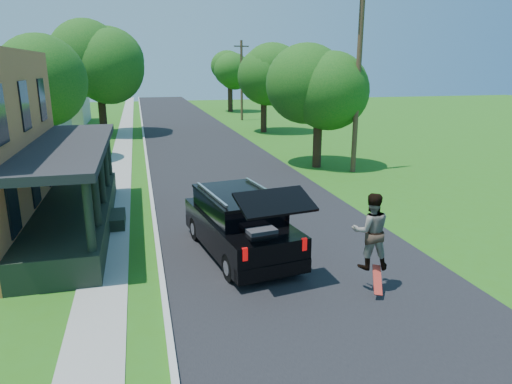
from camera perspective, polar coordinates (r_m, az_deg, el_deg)
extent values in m
plane|color=#2A6514|center=(12.80, 7.34, -10.87)|extent=(140.00, 140.00, 0.00)
cube|color=black|center=(31.44, -6.18, 4.98)|extent=(8.00, 120.00, 0.02)
cube|color=#B0B0AA|center=(31.14, -13.59, 4.54)|extent=(0.15, 120.00, 0.12)
cube|color=#999790|center=(31.16, -16.44, 4.34)|extent=(1.30, 120.00, 0.03)
cube|color=black|center=(17.58, -21.64, -2.89)|extent=(2.40, 10.00, 0.90)
cube|color=black|center=(17.00, -22.48, 5.31)|extent=(2.60, 10.30, 0.25)
cube|color=#BBB7A5|center=(35.94, -29.38, 8.44)|extent=(8.00, 8.00, 5.00)
cube|color=#BBB7A5|center=(51.53, -25.01, 10.50)|extent=(8.00, 8.00, 5.00)
pyramid|color=black|center=(51.46, -25.62, 15.70)|extent=(12.78, 12.78, 2.20)
cube|color=black|center=(14.13, -1.98, -4.87)|extent=(2.87, 5.31, 0.98)
cube|color=black|center=(14.03, -2.27, -1.65)|extent=(2.41, 3.39, 0.63)
cube|color=black|center=(13.94, -2.28, -0.30)|extent=(2.47, 3.50, 0.09)
cube|color=black|center=(11.47, 2.43, -1.26)|extent=(2.09, 1.33, 0.44)
cube|color=#2F2F33|center=(12.70, 0.50, -5.59)|extent=(0.90, 0.80, 0.52)
cube|color=silver|center=(13.64, -5.62, -0.26)|extent=(0.49, 2.75, 0.07)
cube|color=silver|center=(14.22, 0.91, 0.47)|extent=(0.49, 2.75, 0.07)
cube|color=#990505|center=(11.55, -1.41, -7.79)|extent=(0.15, 0.09, 0.34)
cube|color=#990505|center=(12.23, 6.04, -6.52)|extent=(0.15, 0.09, 0.34)
cylinder|color=black|center=(15.47, -7.43, -4.57)|extent=(0.39, 0.81, 0.78)
cylinder|color=black|center=(16.03, -1.06, -3.71)|extent=(0.39, 0.81, 0.78)
cylinder|color=black|center=(12.52, -3.15, -9.40)|extent=(0.39, 0.81, 0.78)
cylinder|color=black|center=(13.21, 4.47, -8.06)|extent=(0.39, 0.81, 0.78)
imported|color=black|center=(11.97, 14.15, -4.74)|extent=(1.12, 0.96, 2.00)
cube|color=#AB1B0E|center=(12.11, 14.93, -10.55)|extent=(0.40, 0.60, 0.61)
cylinder|color=black|center=(30.13, -26.11, 5.95)|extent=(0.79, 0.79, 3.01)
sphere|color=#31681B|center=(29.86, -26.83, 11.88)|extent=(6.48, 6.48, 4.90)
sphere|color=#31681B|center=(29.63, -26.13, 14.06)|extent=(5.61, 5.61, 4.24)
sphere|color=#31681B|center=(30.15, -28.14, 12.78)|extent=(5.76, 5.76, 4.35)
cylinder|color=black|center=(41.56, -18.63, 9.38)|extent=(0.71, 0.71, 3.70)
sphere|color=#31681B|center=(41.38, -19.10, 14.68)|extent=(6.67, 6.67, 6.00)
sphere|color=#31681B|center=(40.99, -18.71, 16.58)|extent=(5.78, 5.78, 5.20)
sphere|color=#31681B|center=(41.95, -19.85, 15.53)|extent=(5.93, 5.93, 5.33)
cylinder|color=black|center=(26.60, 7.66, 5.87)|extent=(0.53, 0.53, 2.60)
sphere|color=#31681B|center=(26.28, 7.89, 12.11)|extent=(5.10, 5.10, 4.79)
sphere|color=#31681B|center=(26.11, 8.93, 14.38)|extent=(4.42, 4.42, 4.15)
sphere|color=#31681B|center=(26.46, 6.74, 13.32)|extent=(4.54, 4.54, 4.25)
cylinder|color=black|center=(40.80, 0.97, 9.89)|extent=(0.69, 0.69, 3.44)
sphere|color=#31681B|center=(40.62, 1.00, 14.81)|extent=(7.03, 7.03, 5.33)
sphere|color=#31681B|center=(40.65, 1.69, 16.47)|extent=(6.09, 6.09, 4.62)
sphere|color=#31681B|center=(40.62, 0.12, 15.65)|extent=(6.25, 6.25, 4.74)
cylinder|color=black|center=(60.12, -3.24, 11.65)|extent=(0.75, 0.75, 3.45)
sphere|color=#31681B|center=(59.99, -3.29, 14.86)|extent=(5.98, 5.98, 4.94)
sphere|color=#31681B|center=(59.64, -2.88, 15.92)|extent=(5.18, 5.18, 4.28)
sphere|color=#31681B|center=(60.46, -3.82, 15.38)|extent=(5.31, 5.31, 4.39)
cylinder|color=#473021|center=(25.36, 12.64, 13.68)|extent=(0.32, 0.32, 10.07)
cylinder|color=#473021|center=(50.13, -1.81, 13.70)|extent=(0.29, 0.29, 8.31)
cube|color=#473021|center=(50.15, -1.84, 17.75)|extent=(1.63, 0.28, 0.12)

